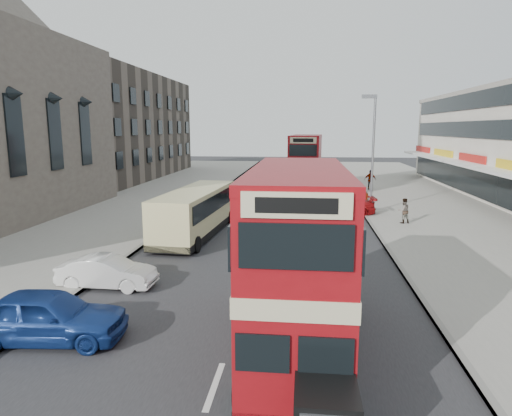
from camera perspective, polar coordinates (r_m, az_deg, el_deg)
The scene contains 19 objects.
ground at distance 14.70m, azimuth -2.12°, elevation -13.55°, with size 160.00×160.00×0.00m, color #28282B.
road_surface at distance 33.89m, azimuth 2.80°, elevation 0.13°, with size 12.00×90.00×0.01m, color #28282B.
pavement_right at distance 35.27m, azimuth 22.65°, elevation -0.14°, with size 12.00×90.00×0.15m, color gray.
pavement_left at distance 36.60m, azimuth -16.30°, elevation 0.59°, with size 12.00×90.00×0.15m, color gray.
kerb_left at distance 34.78m, azimuth -7.28°, elevation 0.44°, with size 0.20×90.00×0.16m, color gray.
kerb_right at distance 34.07m, azimuth 13.10°, elevation 0.05°, with size 0.20×90.00×0.16m, color gray.
brick_terrace at distance 56.64m, azimuth -19.08°, elevation 9.73°, with size 14.00×28.00×12.00m, color #66594C.
street_lamp at distance 31.66m, azimuth 14.63°, elevation 7.82°, with size 1.00×0.20×8.12m.
bus_main at distance 11.87m, azimuth 5.37°, elevation -6.55°, with size 2.41×8.65×4.76m.
bus_second at distance 40.50m, azimuth 6.39°, elevation 5.57°, with size 3.06×9.44×5.12m.
coach at distance 24.94m, azimuth -7.68°, elevation -0.32°, with size 2.87×9.13×2.39m.
car_left_near at distance 14.08m, azimuth -25.14°, elevation -12.38°, with size 1.76×4.37×1.49m, color navy.
car_left_front at distance 17.78m, azimuth -18.49°, elevation -7.77°, with size 1.27×3.63×1.20m, color silver.
car_right_a at distance 31.05m, azimuth 10.83°, elevation 0.26°, with size 1.85×4.56×1.32m, color #A11012.
car_right_b at distance 36.61m, azimuth 10.60°, elevation 1.69°, with size 2.04×4.43×1.23m, color #B83A12.
car_right_c at distance 45.28m, azimuth 10.14°, elevation 3.28°, with size 1.40×3.49×1.19m, color #5B85B6.
pedestrian_near at distance 28.77m, azimuth 18.36°, elevation -0.31°, with size 0.58×0.39×1.56m, color gray.
pedestrian_far at distance 43.71m, azimuth 14.39°, elevation 3.52°, with size 1.09×0.45×1.86m, color gray.
cyclist at distance 36.59m, azimuth 10.54°, elevation 1.72°, with size 0.86×1.97×1.93m.
Camera 1 is at (1.99, -13.31, 5.92)m, focal length 31.29 mm.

